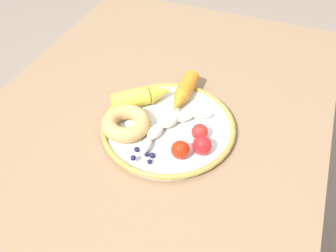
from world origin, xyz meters
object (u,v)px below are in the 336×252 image
at_px(banana, 171,124).
at_px(tomato_far, 200,132).
at_px(blueberry_pile, 143,154).
at_px(tomato_mid, 202,145).
at_px(tomato_near, 180,150).
at_px(carrot_yellow, 142,96).
at_px(dining_table, 150,153).
at_px(plate, 168,127).
at_px(donut, 126,123).
at_px(carrot_orange, 183,92).

relative_size(banana, tomato_far, 4.86).
bearing_deg(blueberry_pile, tomato_mid, -62.76).
xyz_separation_m(tomato_near, tomato_mid, (0.03, -0.04, 0.00)).
distance_m(carrot_yellow, tomato_near, 0.18).
bearing_deg(dining_table, tomato_far, -95.13).
xyz_separation_m(plate, tomato_mid, (-0.04, -0.09, 0.02)).
bearing_deg(plate, tomato_far, -96.99).
xyz_separation_m(donut, tomato_far, (0.03, -0.15, 0.00)).
height_order(plate, carrot_orange, carrot_orange).
bearing_deg(plate, dining_table, 87.72).
relative_size(blueberry_pile, tomato_near, 1.51).
distance_m(dining_table, tomato_near, 0.18).
bearing_deg(banana, blueberry_pile, 166.44).
distance_m(carrot_orange, tomato_mid, 0.17).
distance_m(banana, donut, 0.09).
height_order(carrot_yellow, donut, carrot_yellow).
bearing_deg(carrot_orange, plate, -179.92).
bearing_deg(blueberry_pile, tomato_near, -67.84).
bearing_deg(carrot_orange, blueberry_pile, 175.97).
height_order(carrot_orange, blueberry_pile, carrot_orange).
height_order(dining_table, blueberry_pile, blueberry_pile).
xyz_separation_m(carrot_yellow, tomato_mid, (-0.09, -0.17, -0.00)).
relative_size(banana, carrot_yellow, 1.33).
bearing_deg(tomato_far, plate, 83.01).
xyz_separation_m(plate, carrot_orange, (0.10, 0.00, 0.02)).
xyz_separation_m(dining_table, banana, (-0.01, -0.06, 0.12)).
bearing_deg(blueberry_pile, dining_table, 19.08).
distance_m(banana, tomato_near, 0.08).
distance_m(tomato_near, tomato_mid, 0.04).
bearing_deg(plate, donut, 117.02).
bearing_deg(blueberry_pile, carrot_yellow, 25.02).
bearing_deg(tomato_mid, tomato_far, 24.02).
distance_m(banana, blueberry_pile, 0.10).
xyz_separation_m(dining_table, blueberry_pile, (-0.10, -0.03, 0.12)).
distance_m(plate, banana, 0.02).
distance_m(dining_table, tomato_mid, 0.20).
bearing_deg(donut, carrot_yellow, 1.96).
bearing_deg(banana, tomato_far, -93.46).
bearing_deg(tomato_near, blueberry_pile, 112.16).
distance_m(carrot_yellow, tomato_far, 0.17).
distance_m(dining_table, donut, 0.14).
distance_m(carrot_orange, blueberry_pile, 0.20).
xyz_separation_m(banana, tomato_far, (-0.00, -0.07, 0.01)).
relative_size(donut, blueberry_pile, 1.85).
height_order(banana, donut, donut).
xyz_separation_m(blueberry_pile, tomato_mid, (0.05, -0.10, 0.01)).
relative_size(dining_table, blueberry_pile, 19.84).
bearing_deg(blueberry_pile, carrot_orange, -4.03).
height_order(banana, tomato_far, tomato_far).
height_order(dining_table, banana, banana).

